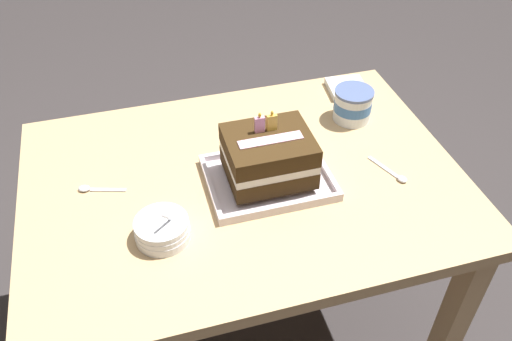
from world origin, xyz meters
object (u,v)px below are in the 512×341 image
Objects in this scene: birthday_cake at (269,156)px; serving_spoon_by_bowls at (396,175)px; napkin_pile at (347,88)px; foil_tray at (268,179)px; ice_cream_tub at (353,105)px; bowl_stack at (162,229)px; serving_spoon_near_tray at (90,189)px.

birthday_cake reaches higher than serving_spoon_by_bowls.
napkin_pile is at bearing 42.91° from birthday_cake.
serving_spoon_by_bowls is 1.01× the size of napkin_pile.
foil_tray is 2.77× the size of ice_cream_tub.
ice_cream_tub is at bearing 31.84° from birthday_cake.
bowl_stack is 0.60m from serving_spoon_by_bowls.
serving_spoon_by_bowls is at bearing -88.23° from ice_cream_tub.
birthday_cake is 0.36m from ice_cream_tub.
birthday_cake is at bearing 90.00° from foil_tray.
birthday_cake is 1.64× the size of serving_spoon_by_bowls.
birthday_cake is at bearing -148.16° from ice_cream_tub.
bowl_stack reaches higher than foil_tray.
foil_tray is 0.48m from napkin_pile.
bowl_stack reaches higher than serving_spoon_by_bowls.
serving_spoon_by_bowls is at bearing 4.04° from bowl_stack.
birthday_cake reaches higher than napkin_pile.
bowl_stack reaches higher than ice_cream_tub.
foil_tray is at bearing 167.12° from serving_spoon_by_bowls.
foil_tray is at bearing -137.09° from napkin_pile.
birthday_cake reaches higher than ice_cream_tub.
foil_tray is 0.36m from ice_cream_tub.
serving_spoon_by_bowls is (0.74, -0.16, -0.00)m from serving_spoon_near_tray.
birthday_cake is 0.31m from bowl_stack.
foil_tray is 2.44× the size of serving_spoon_by_bowls.
serving_spoon_by_bowls is (0.32, -0.07, -0.08)m from birthday_cake.
ice_cream_tub is at bearing 8.02° from serving_spoon_near_tray.
ice_cream_tub is at bearing 31.85° from foil_tray.
ice_cream_tub is at bearing -108.27° from napkin_pile.
ice_cream_tub is (0.59, 0.30, 0.02)m from bowl_stack.
napkin_pile is (0.63, 0.44, -0.01)m from bowl_stack.
bowl_stack is (-0.28, -0.11, -0.06)m from birthday_cake.
bowl_stack is 1.13× the size of ice_cream_tub.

